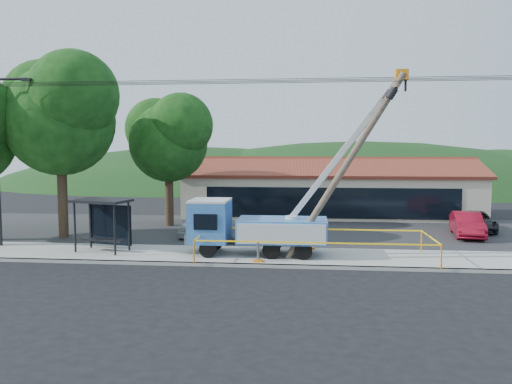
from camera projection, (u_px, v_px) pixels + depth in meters
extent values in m
plane|color=black|center=(251.00, 279.00, 20.30)|extent=(120.00, 120.00, 0.00)
cube|color=#B0ACA4|center=(256.00, 266.00, 22.38)|extent=(60.00, 0.25, 0.15)
cube|color=#B0ACA4|center=(260.00, 256.00, 24.26)|extent=(60.00, 4.00, 0.15)
cube|color=#28282B|center=(271.00, 230.00, 32.19)|extent=(60.00, 12.00, 0.10)
cube|color=beige|center=(329.00, 194.00, 39.58)|extent=(22.00, 8.00, 3.40)
cube|color=black|center=(331.00, 203.00, 35.62)|extent=(18.04, 0.08, 2.21)
cube|color=maroon|center=(330.00, 167.00, 37.40)|extent=(22.50, 4.53, 1.52)
cube|color=maroon|center=(328.00, 166.00, 41.37)|extent=(22.50, 4.53, 1.52)
cube|color=maroon|center=(329.00, 158.00, 39.33)|extent=(22.50, 0.30, 0.25)
cylinder|color=black|center=(10.00, 79.00, 25.79)|extent=(1.80, 0.14, 0.14)
cube|color=black|center=(27.00, 80.00, 25.70)|extent=(0.50, 0.22, 0.15)
cylinder|color=#332316|center=(63.00, 196.00, 29.21)|extent=(0.56, 0.56, 5.06)
sphere|color=#10340E|center=(60.00, 121.00, 28.83)|extent=(6.30, 6.30, 6.30)
sphere|color=#10340E|center=(46.00, 102.00, 29.68)|extent=(5.04, 5.04, 5.04)
sphere|color=#10340E|center=(73.00, 95.00, 27.75)|extent=(5.04, 5.04, 5.04)
cylinder|color=#332316|center=(169.00, 196.00, 33.70)|extent=(0.56, 0.56, 4.18)
sphere|color=#10340E|center=(168.00, 143.00, 33.39)|extent=(5.25, 5.25, 5.25)
sphere|color=#10340E|center=(156.00, 129.00, 34.10)|extent=(4.20, 4.20, 4.20)
sphere|color=#10340E|center=(181.00, 125.00, 32.49)|extent=(4.20, 4.20, 4.20)
ellipsoid|color=#193D16|center=(193.00, 183.00, 76.31)|extent=(78.40, 56.00, 28.00)
ellipsoid|color=#193D16|center=(359.00, 184.00, 73.82)|extent=(89.60, 64.00, 32.00)
ellipsoid|color=#193D16|center=(500.00, 185.00, 71.83)|extent=(72.80, 52.00, 26.00)
cylinder|color=black|center=(258.00, 83.00, 22.65)|extent=(60.00, 0.02, 0.02)
cylinder|color=black|center=(259.00, 82.00, 23.14)|extent=(60.00, 0.02, 0.02)
cylinder|color=black|center=(260.00, 81.00, 23.62)|extent=(60.00, 0.02, 0.02)
cylinder|color=black|center=(261.00, 79.00, 24.01)|extent=(60.00, 0.02, 0.02)
cylinder|color=black|center=(208.00, 249.00, 23.65)|extent=(0.84, 0.28, 0.84)
cylinder|color=black|center=(216.00, 241.00, 25.61)|extent=(0.84, 0.28, 0.84)
cylinder|color=black|center=(271.00, 250.00, 23.36)|extent=(0.84, 0.28, 0.84)
cylinder|color=black|center=(274.00, 242.00, 25.31)|extent=(0.84, 0.28, 0.84)
cylinder|color=black|center=(303.00, 251.00, 23.21)|extent=(0.84, 0.28, 0.84)
cylinder|color=black|center=(304.00, 243.00, 25.16)|extent=(0.84, 0.28, 0.84)
cube|color=black|center=(261.00, 241.00, 24.37)|extent=(6.19, 0.94, 0.23)
cube|color=blue|center=(210.00, 221.00, 24.54)|extent=(1.87, 2.25, 1.97)
cube|color=silver|center=(210.00, 201.00, 24.45)|extent=(1.87, 2.25, 0.11)
cube|color=black|center=(192.00, 218.00, 24.61)|extent=(0.07, 1.69, 0.84)
cube|color=gray|center=(191.00, 236.00, 24.70)|extent=(0.14, 2.16, 0.47)
cube|color=blue|center=(282.00, 230.00, 24.22)|extent=(4.31, 2.25, 1.12)
cylinder|color=silver|center=(292.00, 222.00, 24.13)|extent=(0.66, 0.66, 0.56)
cube|color=silver|center=(345.00, 148.00, 23.57)|extent=(5.19, 0.26, 6.83)
cube|color=gray|center=(351.00, 143.00, 23.52)|extent=(3.12, 0.17, 4.10)
cube|color=orange|center=(402.00, 75.00, 22.85)|extent=(0.56, 0.47, 0.47)
cube|color=orange|center=(258.00, 261.00, 22.84)|extent=(0.42, 0.42, 0.07)
cube|color=orange|center=(311.00, 248.00, 25.76)|extent=(0.42, 0.42, 0.07)
cylinder|color=brown|center=(344.00, 168.00, 22.93)|extent=(5.43, 0.31, 8.69)
cube|color=brown|center=(395.00, 88.00, 22.40)|extent=(0.16, 1.72, 0.16)
cylinder|color=black|center=(388.00, 96.00, 22.92)|extent=(0.54, 0.34, 0.59)
cylinder|color=black|center=(392.00, 93.00, 21.97)|extent=(0.54, 0.34, 0.59)
cylinder|color=black|center=(75.00, 227.00, 24.78)|extent=(0.12, 0.12, 2.50)
cylinder|color=black|center=(115.00, 230.00, 24.08)|extent=(0.12, 0.12, 2.50)
cylinder|color=black|center=(90.00, 224.00, 25.97)|extent=(0.12, 0.12, 2.50)
cylinder|color=black|center=(129.00, 226.00, 25.27)|extent=(0.12, 0.12, 2.50)
cube|color=black|center=(101.00, 201.00, 24.91)|extent=(2.99, 2.20, 0.12)
cube|color=black|center=(110.00, 225.00, 25.66)|extent=(2.45, 0.57, 2.08)
cube|color=black|center=(102.00, 240.00, 25.08)|extent=(2.33, 0.89, 0.08)
cylinder|color=orange|center=(194.00, 252.00, 22.36)|extent=(0.07, 0.07, 1.10)
cylinder|color=orange|center=(441.00, 257.00, 21.28)|extent=(0.07, 0.07, 1.10)
cylinder|color=orange|center=(421.00, 241.00, 24.98)|extent=(0.07, 0.07, 1.10)
cylinder|color=orange|center=(210.00, 237.00, 26.05)|extent=(0.07, 0.07, 1.10)
cube|color=yellow|center=(315.00, 243.00, 21.78)|extent=(10.76, 0.01, 0.07)
cube|color=yellow|center=(431.00, 238.00, 23.09)|extent=(0.01, 3.73, 0.07)
cube|color=yellow|center=(314.00, 229.00, 25.47)|extent=(10.76, 0.01, 0.07)
cube|color=yellow|center=(203.00, 234.00, 24.16)|extent=(0.01, 3.73, 0.07)
imported|color=silver|center=(199.00, 237.00, 30.11)|extent=(1.94, 4.34, 1.45)
imported|color=maroon|center=(467.00, 238.00, 29.67)|extent=(2.14, 4.55, 1.44)
imported|color=black|center=(476.00, 232.00, 31.73)|extent=(2.69, 4.67, 1.23)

